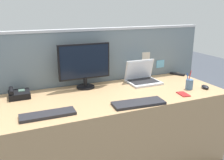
{
  "coord_description": "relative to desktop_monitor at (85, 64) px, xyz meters",
  "views": [
    {
      "loc": [
        -0.85,
        -1.91,
        1.47
      ],
      "look_at": [
        0.0,
        0.05,
        0.83
      ],
      "focal_mm": 39.39,
      "sensor_mm": 36.0,
      "label": 1
    }
  ],
  "objects": [
    {
      "name": "tv_remote",
      "position": [
        1.12,
        0.02,
        -0.23
      ],
      "size": [
        0.13,
        0.16,
        0.02
      ],
      "primitive_type": "cube",
      "rotation": [
        0.0,
        0.0,
        0.61
      ],
      "color": "black",
      "rests_on": "desk"
    },
    {
      "name": "computer_mouse_right_hand",
      "position": [
        1.05,
        -0.49,
        -0.22
      ],
      "size": [
        0.09,
        0.11,
        0.03
      ],
      "primitive_type": "ellipsoid",
      "rotation": [
        0.0,
        0.0,
        -0.32
      ],
      "color": "black",
      "rests_on": "desk"
    },
    {
      "name": "keyboard_main",
      "position": [
        0.26,
        -0.59,
        -0.23
      ],
      "size": [
        0.44,
        0.19,
        0.02
      ],
      "primitive_type": "cube",
      "rotation": [
        0.0,
        0.0,
        -0.08
      ],
      "color": "#232328",
      "rests_on": "desk"
    },
    {
      "name": "cubicle_divider",
      "position": [
        0.18,
        0.15,
        -0.31
      ],
      "size": [
        2.45,
        0.08,
        1.26
      ],
      "color": "slate",
      "rests_on": "ground_plane"
    },
    {
      "name": "desk_phone",
      "position": [
        -0.62,
        -0.03,
        -0.21
      ],
      "size": [
        0.18,
        0.18,
        0.09
      ],
      "color": "black",
      "rests_on": "desk"
    },
    {
      "name": "keyboard_spare",
      "position": [
        -0.45,
        -0.52,
        -0.23
      ],
      "size": [
        0.4,
        0.13,
        0.02
      ],
      "primitive_type": "cube",
      "rotation": [
        0.0,
        0.0,
        -0.01
      ],
      "color": "#232328",
      "rests_on": "desk"
    },
    {
      "name": "pen_cup",
      "position": [
        0.9,
        -0.44,
        -0.19
      ],
      "size": [
        0.07,
        0.07,
        0.19
      ],
      "color": "#4C7093",
      "rests_on": "desk"
    },
    {
      "name": "desktop_monitor",
      "position": [
        0.0,
        0.0,
        0.0
      ],
      "size": [
        0.5,
        0.17,
        0.43
      ],
      "color": "black",
      "rests_on": "desk"
    },
    {
      "name": "desk",
      "position": [
        0.18,
        -0.29,
        -0.59
      ],
      "size": [
        2.04,
        0.8,
        0.71
      ],
      "primitive_type": "cube",
      "color": "tan",
      "rests_on": "ground_plane"
    },
    {
      "name": "laptop",
      "position": [
        0.6,
        -0.07,
        -0.18
      ],
      "size": [
        0.32,
        0.26,
        0.23
      ],
      "color": "silver",
      "rests_on": "desk"
    },
    {
      "name": "cell_phone_red_case",
      "position": [
        0.75,
        -0.55,
        -0.23
      ],
      "size": [
        0.09,
        0.13,
        0.01
      ],
      "primitive_type": "cube",
      "rotation": [
        0.0,
        0.0,
        -0.12
      ],
      "color": "#B22323",
      "rests_on": "desk"
    }
  ]
}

